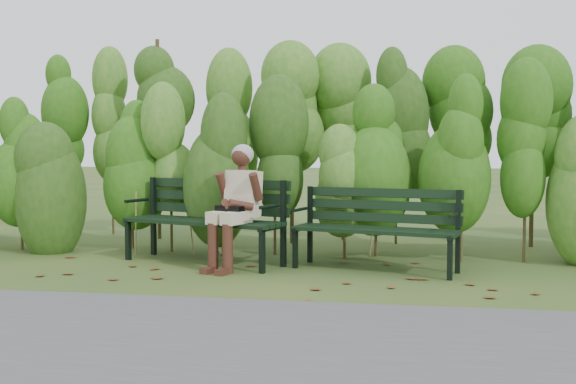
# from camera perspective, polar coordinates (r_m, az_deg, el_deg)

# --- Properties ---
(ground) EXTENTS (80.00, 80.00, 0.00)m
(ground) POSITION_cam_1_polar(r_m,az_deg,el_deg) (6.03, -0.57, -7.33)
(ground) COLOR #2D4920
(footpath) EXTENTS (60.00, 2.50, 0.01)m
(footpath) POSITION_cam_1_polar(r_m,az_deg,el_deg) (3.94, -6.44, -13.14)
(footpath) COLOR #474749
(footpath) RESTS_ON ground
(hedge_band) EXTENTS (11.04, 1.67, 2.42)m
(hedge_band) POSITION_cam_1_polar(r_m,az_deg,el_deg) (7.76, 1.89, 4.41)
(hedge_band) COLOR #47381E
(hedge_band) RESTS_ON ground
(leaf_litter) EXTENTS (5.31, 2.16, 0.01)m
(leaf_litter) POSITION_cam_1_polar(r_m,az_deg,el_deg) (5.85, 1.96, -7.64)
(leaf_litter) COLOR brown
(leaf_litter) RESTS_ON ground
(bench_left) EXTENTS (1.78, 1.07, 0.85)m
(bench_left) POSITION_cam_1_polar(r_m,az_deg,el_deg) (6.89, -6.77, -1.80)
(bench_left) COLOR black
(bench_left) RESTS_ON ground
(bench_right) EXTENTS (1.63, 0.88, 0.78)m
(bench_right) POSITION_cam_1_polar(r_m,az_deg,el_deg) (6.48, 7.59, -2.52)
(bench_right) COLOR black
(bench_right) RESTS_ON ground
(seated_woman) EXTENTS (0.52, 0.73, 1.20)m
(seated_woman) POSITION_cam_1_polar(r_m,az_deg,el_deg) (6.49, -4.40, -0.51)
(seated_woman) COLOR beige
(seated_woman) RESTS_ON ground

